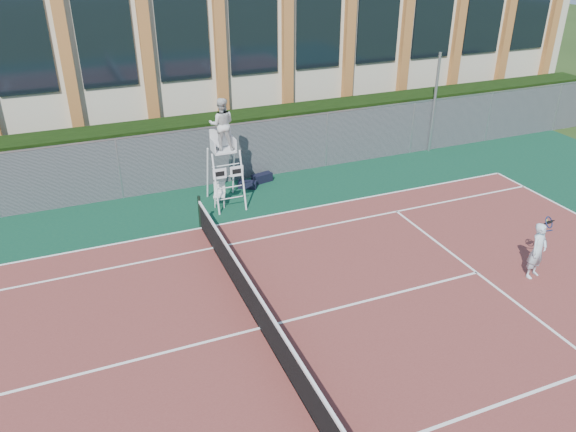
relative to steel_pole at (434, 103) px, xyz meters
name	(u,v)px	position (x,y,z in m)	size (l,w,h in m)	color
ground	(260,329)	(-10.90, -8.70, -2.09)	(120.00, 120.00, 0.00)	#233814
apron	(247,306)	(-10.90, -7.70, -2.09)	(36.00, 20.00, 0.01)	#0C3828
tennis_court	(260,328)	(-10.90, -8.70, -2.07)	(23.77, 10.97, 0.02)	brown
tennis_net	(260,311)	(-10.90, -8.70, -1.55)	(0.10, 11.30, 1.10)	black
fence	(176,161)	(-10.90, 0.10, -0.99)	(40.00, 0.06, 2.20)	#595E60
hedge	(170,151)	(-10.90, 1.30, -0.99)	(40.00, 1.40, 2.20)	black
building	(128,35)	(-10.90, 9.25, 2.05)	(45.00, 10.60, 8.22)	beige
steel_pole	(434,103)	(0.00, 0.00, 0.00)	(0.12, 0.12, 4.18)	#9EA0A5
umpire_chair	(222,127)	(-9.63, -1.65, 0.66)	(1.05, 1.62, 3.77)	white
plastic_chair	(219,192)	(-9.87, -1.77, -1.59)	(0.50, 0.50, 0.83)	silver
sports_bag_near	(262,178)	(-7.85, -0.45, -1.91)	(0.78, 0.31, 0.33)	black
sports_bag_far	(248,185)	(-8.53, -0.76, -1.95)	(0.67, 0.29, 0.27)	black
tennis_player	(538,250)	(-3.20, -9.40, -1.25)	(0.95, 0.69, 1.63)	silver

